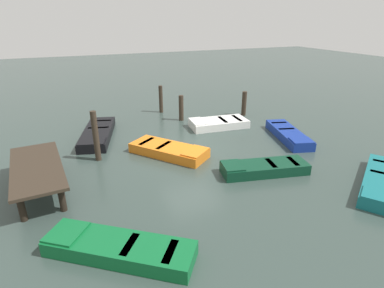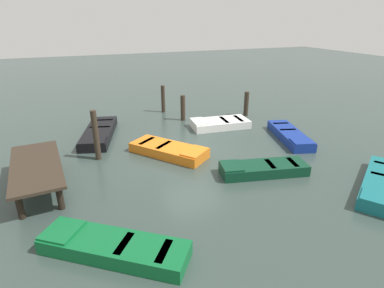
# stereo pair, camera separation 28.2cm
# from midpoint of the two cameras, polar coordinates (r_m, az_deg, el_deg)

# --- Properties ---
(ground_plane) EXTENTS (80.00, 80.00, 0.00)m
(ground_plane) POSITION_cam_midpoint_polar(r_m,az_deg,el_deg) (13.82, 0.59, -1.34)
(ground_plane) COLOR #33423D
(dock_segment) EXTENTS (4.19, 1.91, 0.95)m
(dock_segment) POSITION_cam_midpoint_polar(r_m,az_deg,el_deg) (11.72, -26.07, -3.93)
(dock_segment) COLOR #33281E
(dock_segment) RESTS_ON ground_plane
(rowboat_white) EXTENTS (1.75, 3.18, 0.46)m
(rowboat_white) POSITION_cam_midpoint_polar(r_m,az_deg,el_deg) (16.86, 5.56, 3.80)
(rowboat_white) COLOR silver
(rowboat_white) RESTS_ON ground_plane
(rowboat_black) EXTENTS (4.35, 2.34, 0.46)m
(rowboat_black) POSITION_cam_midpoint_polar(r_m,az_deg,el_deg) (16.05, -16.21, 2.01)
(rowboat_black) COLOR black
(rowboat_black) RESTS_ON ground_plane
(rowboat_dark_green) EXTENTS (1.73, 3.43, 0.46)m
(rowboat_dark_green) POSITION_cam_midpoint_polar(r_m,az_deg,el_deg) (12.14, 13.55, -4.40)
(rowboat_dark_green) COLOR #0C3823
(rowboat_dark_green) RESTS_ON ground_plane
(rowboat_orange) EXTENTS (3.47, 3.10, 0.46)m
(rowboat_orange) POSITION_cam_midpoint_polar(r_m,az_deg,el_deg) (13.44, -3.63, -1.09)
(rowboat_orange) COLOR orange
(rowboat_orange) RESTS_ON ground_plane
(rowboat_blue) EXTENTS (3.70, 1.96, 0.46)m
(rowboat_blue) POSITION_cam_midpoint_polar(r_m,az_deg,el_deg) (15.88, 18.01, 1.57)
(rowboat_blue) COLOR navy
(rowboat_blue) RESTS_ON ground_plane
(rowboat_green) EXTENTS (3.12, 3.68, 0.46)m
(rowboat_green) POSITION_cam_midpoint_polar(r_m,az_deg,el_deg) (8.40, -13.31, -17.88)
(rowboat_green) COLOR #0F602D
(rowboat_green) RESTS_ON ground_plane
(mooring_piling_center) EXTENTS (0.24, 0.24, 1.67)m
(mooring_piling_center) POSITION_cam_midpoint_polar(r_m,az_deg,el_deg) (19.44, -4.91, 8.23)
(mooring_piling_center) COLOR #33281E
(mooring_piling_center) RESTS_ON ground_plane
(mooring_piling_mid_left) EXTENTS (0.27, 0.27, 1.44)m
(mooring_piling_mid_left) POSITION_cam_midpoint_polar(r_m,az_deg,el_deg) (19.00, 10.36, 7.27)
(mooring_piling_mid_left) COLOR #33281E
(mooring_piling_mid_left) RESTS_ON ground_plane
(mooring_piling_near_left) EXTENTS (0.27, 0.27, 1.45)m
(mooring_piling_near_left) POSITION_cam_midpoint_polar(r_m,az_deg,el_deg) (17.82, -1.22, 6.64)
(mooring_piling_near_left) COLOR #33281E
(mooring_piling_near_left) RESTS_ON ground_plane
(mooring_piling_near_right) EXTENTS (0.24, 0.24, 2.11)m
(mooring_piling_near_right) POSITION_cam_midpoint_polar(r_m,az_deg,el_deg) (13.23, -16.64, 1.50)
(mooring_piling_near_right) COLOR #33281E
(mooring_piling_near_right) RESTS_ON ground_plane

